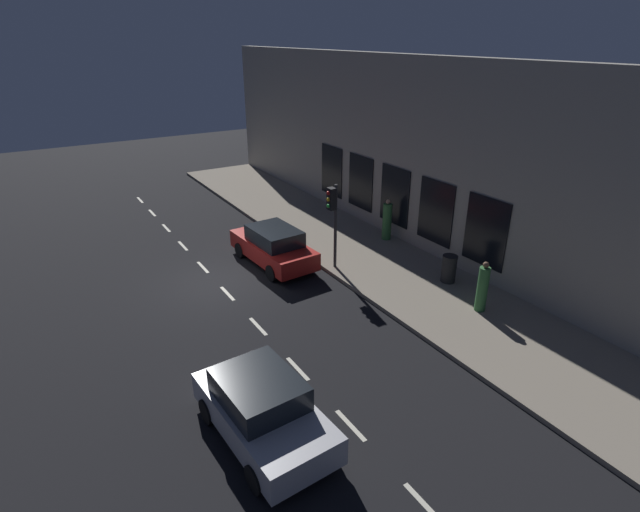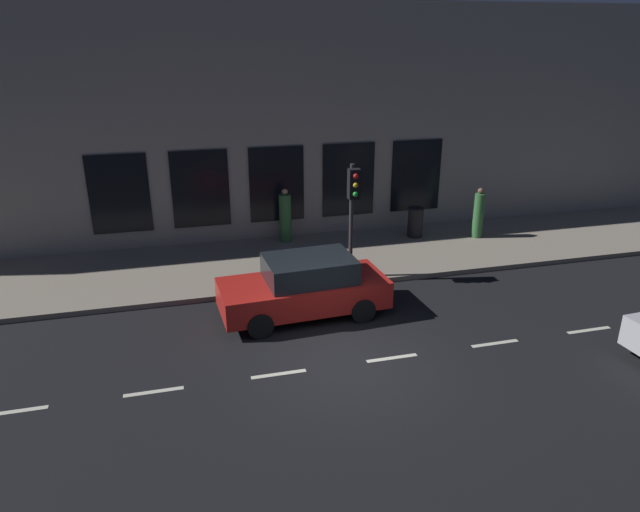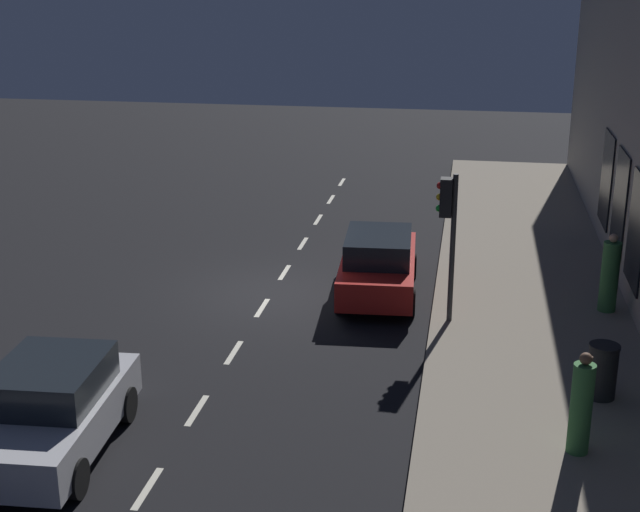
{
  "view_description": "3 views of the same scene",
  "coord_description": "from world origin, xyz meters",
  "px_view_note": "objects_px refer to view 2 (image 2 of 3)",
  "views": [
    {
      "loc": [
        -5.48,
        -16.26,
        8.64
      ],
      "look_at": [
        3.25,
        -2.14,
        1.16
      ],
      "focal_mm": 27.88,
      "sensor_mm": 36.0,
      "label": 1
    },
    {
      "loc": [
        -10.46,
        3.41,
        6.81
      ],
      "look_at": [
        2.72,
        -0.03,
        1.56
      ],
      "focal_mm": 32.17,
      "sensor_mm": 36.0,
      "label": 2
    },
    {
      "loc": [
        4.7,
        -20.33,
        7.81
      ],
      "look_at": [
        1.57,
        -2.01,
        1.71
      ],
      "focal_mm": 50.4,
      "sensor_mm": 36.0,
      "label": 3
    }
  ],
  "objects_px": {
    "traffic_light": "(353,199)",
    "parked_car_0": "(305,287)",
    "trash_bin": "(415,222)",
    "pedestrian_1": "(285,217)",
    "pedestrian_0": "(478,215)"
  },
  "relations": [
    {
      "from": "pedestrian_0",
      "to": "trash_bin",
      "type": "xyz_separation_m",
      "value": [
        0.61,
        2.09,
        -0.29
      ]
    },
    {
      "from": "pedestrian_1",
      "to": "trash_bin",
      "type": "height_order",
      "value": "pedestrian_1"
    },
    {
      "from": "pedestrian_1",
      "to": "trash_bin",
      "type": "distance_m",
      "value": 4.58
    },
    {
      "from": "traffic_light",
      "to": "trash_bin",
      "type": "relative_size",
      "value": 3.22
    },
    {
      "from": "traffic_light",
      "to": "pedestrian_1",
      "type": "bearing_deg",
      "value": 18.26
    },
    {
      "from": "pedestrian_1",
      "to": "trash_bin",
      "type": "xyz_separation_m",
      "value": [
        -0.68,
        -4.52,
        -0.33
      ]
    },
    {
      "from": "pedestrian_0",
      "to": "trash_bin",
      "type": "distance_m",
      "value": 2.2
    },
    {
      "from": "trash_bin",
      "to": "traffic_light",
      "type": "bearing_deg",
      "value": 132.33
    },
    {
      "from": "traffic_light",
      "to": "pedestrian_0",
      "type": "height_order",
      "value": "traffic_light"
    },
    {
      "from": "traffic_light",
      "to": "pedestrian_1",
      "type": "height_order",
      "value": "traffic_light"
    },
    {
      "from": "parked_car_0",
      "to": "pedestrian_1",
      "type": "xyz_separation_m",
      "value": [
        5.37,
        -0.57,
        0.21
      ]
    },
    {
      "from": "parked_car_0",
      "to": "pedestrian_0",
      "type": "bearing_deg",
      "value": -63.78
    },
    {
      "from": "parked_car_0",
      "to": "pedestrian_0",
      "type": "relative_size",
      "value": 2.46
    },
    {
      "from": "traffic_light",
      "to": "parked_car_0",
      "type": "distance_m",
      "value": 3.02
    },
    {
      "from": "parked_car_0",
      "to": "pedestrian_1",
      "type": "distance_m",
      "value": 5.4
    }
  ]
}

